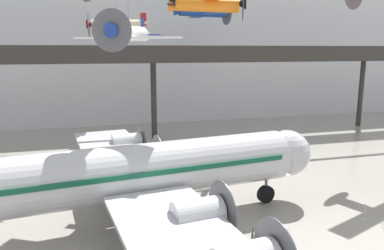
% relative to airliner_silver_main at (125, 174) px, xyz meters
% --- Properties ---
extents(hangar_back_wall, '(140.00, 3.00, 24.23)m').
position_rel_airliner_silver_main_xyz_m(hangar_back_wall, '(5.68, 34.62, 8.59)').
color(hangar_back_wall, silver).
rests_on(hangar_back_wall, ground).
extents(mezzanine_walkway, '(110.00, 3.20, 11.43)m').
position_rel_airliner_silver_main_xyz_m(mezzanine_walkway, '(5.68, 22.63, 6.19)').
color(mezzanine_walkway, '#2D2B28').
rests_on(mezzanine_walkway, ground).
extents(airliner_silver_main, '(27.66, 31.66, 10.12)m').
position_rel_airliner_silver_main_xyz_m(airliner_silver_main, '(0.00, 0.00, 0.00)').
color(airliner_silver_main, '#B7BABF').
rests_on(airliner_silver_main, ground).
extents(suspended_plane_blue_trainer, '(7.56, 9.30, 5.85)m').
position_rel_airliner_silver_main_xyz_m(suspended_plane_blue_trainer, '(12.58, 25.91, 12.18)').
color(suspended_plane_blue_trainer, '#1E4CAD').
extents(suspended_plane_orange_highwing, '(7.85, 9.16, 6.34)m').
position_rel_airliner_silver_main_xyz_m(suspended_plane_orange_highwing, '(9.50, 13.86, 11.70)').
color(suspended_plane_orange_highwing, orange).
extents(suspended_plane_white_twin, '(7.08, 6.31, 9.06)m').
position_rel_airliner_silver_main_xyz_m(suspended_plane_white_twin, '(0.95, 4.33, 8.52)').
color(suspended_plane_white_twin, silver).
extents(suspended_plane_cream_biplane, '(6.96, 8.56, 7.67)m').
position_rel_airliner_silver_main_xyz_m(suspended_plane_cream_biplane, '(1.47, 23.36, 10.30)').
color(suspended_plane_cream_biplane, beige).
extents(stanchion_barrier, '(0.36, 0.36, 1.08)m').
position_rel_airliner_silver_main_xyz_m(stanchion_barrier, '(15.20, -2.94, -3.20)').
color(stanchion_barrier, '#B2B5BA').
rests_on(stanchion_barrier, ground).
extents(info_sign_pedestal, '(0.34, 0.73, 1.24)m').
position_rel_airliner_silver_main_xyz_m(info_sign_pedestal, '(6.67, -4.19, -3.07)').
color(info_sign_pedestal, '#4C4C51').
rests_on(info_sign_pedestal, ground).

